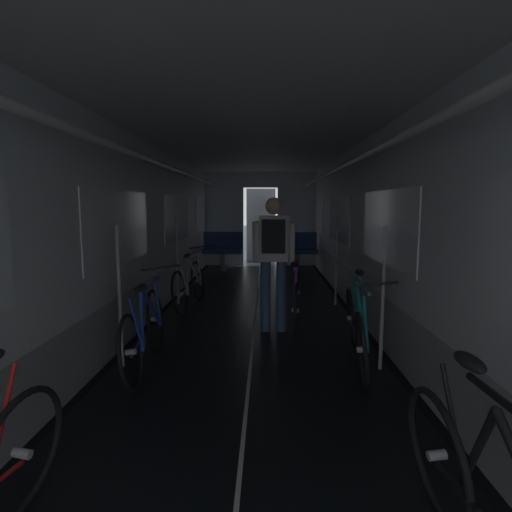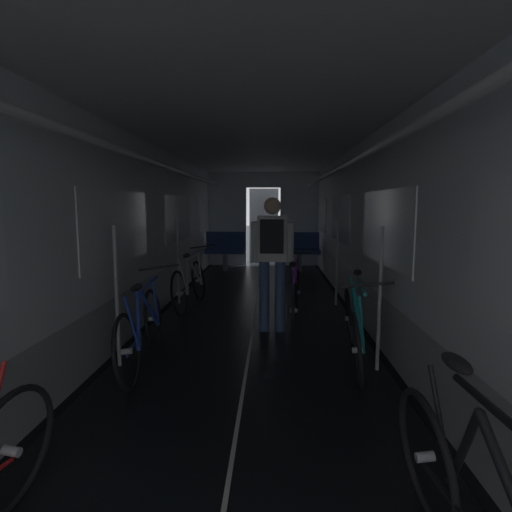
{
  "view_description": "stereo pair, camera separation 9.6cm",
  "coord_description": "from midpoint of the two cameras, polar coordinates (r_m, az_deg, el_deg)",
  "views": [
    {
      "loc": [
        0.15,
        -1.73,
        1.59
      ],
      "look_at": [
        0.0,
        4.35,
        0.83
      ],
      "focal_mm": 28.55,
      "sensor_mm": 36.0,
      "label": 1
    },
    {
      "loc": [
        0.25,
        -1.73,
        1.59
      ],
      "look_at": [
        0.0,
        4.35,
        0.83
      ],
      "focal_mm": 28.55,
      "sensor_mm": 36.0,
      "label": 2
    }
  ],
  "objects": [
    {
      "name": "person_cyclist_aisle",
      "position": [
        5.04,
        2.83,
        0.57
      ],
      "size": [
        0.54,
        0.38,
        1.69
      ],
      "color": "#384C75",
      "rests_on": "ground"
    },
    {
      "name": "bicycle_teal",
      "position": [
        4.24,
        14.14,
        -9.66
      ],
      "size": [
        0.44,
        1.69,
        0.95
      ],
      "color": "black",
      "rests_on": "ground"
    },
    {
      "name": "bicycle_purple_in_aisle",
      "position": [
        5.42,
        6.01,
        -5.76
      ],
      "size": [
        0.44,
        1.69,
        0.94
      ],
      "color": "black",
      "rests_on": "ground"
    },
    {
      "name": "bicycle_silver",
      "position": [
        6.4,
        -8.82,
        -3.85
      ],
      "size": [
        0.49,
        1.7,
        0.96
      ],
      "color": "black",
      "rests_on": "ground"
    },
    {
      "name": "bicycle_blue",
      "position": [
        4.21,
        -15.04,
        -9.79
      ],
      "size": [
        0.44,
        1.69,
        0.96
      ],
      "color": "black",
      "rests_on": "ground"
    },
    {
      "name": "train_car_shell",
      "position": [
        5.34,
        0.19,
        8.29
      ],
      "size": [
        3.14,
        12.34,
        2.57
      ],
      "color": "black",
      "rests_on": "ground"
    },
    {
      "name": "bench_seat_far_left",
      "position": [
        9.92,
        -4.06,
        1.2
      ],
      "size": [
        0.98,
        0.51,
        0.95
      ],
      "color": "gray",
      "rests_on": "ground"
    },
    {
      "name": "bench_seat_far_right",
      "position": [
        9.89,
        6.37,
        1.15
      ],
      "size": [
        0.98,
        0.51,
        0.95
      ],
      "color": "gray",
      "rests_on": "ground"
    }
  ]
}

